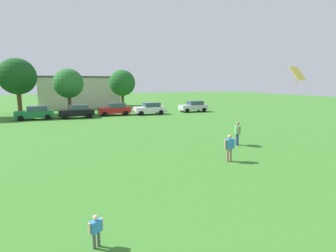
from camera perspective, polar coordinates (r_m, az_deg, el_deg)
The scene contains 14 objects.
ground_plane at distance 32.43m, azimuth -20.72°, elevation 0.69°, with size 160.00×160.00×0.00m, color #387528.
child_kite_flyer at distance 8.08m, azimuth -15.18°, elevation -20.40°, with size 0.42×0.29×0.96m.
adult_bystander at distance 15.77m, azimuth 13.02°, elevation -4.10°, with size 0.75×0.35×1.58m.
bystander_near_trees at distance 19.96m, azimuth 14.65°, elevation -1.12°, with size 0.53×0.75×1.72m.
kite at distance 18.47m, azimuth 26.00°, elevation 9.92°, with size 1.46×1.02×1.16m.
parked_car_green_0 at distance 36.56m, azimuth -26.54°, elevation 2.58°, with size 4.30×2.02×1.68m.
parked_car_black_1 at distance 36.10m, azimuth -18.89°, elevation 2.99°, with size 4.30×2.02×1.68m.
parked_car_red_2 at distance 37.84m, azimuth -11.30°, elevation 3.58°, with size 4.30×2.02×1.68m.
parked_car_white_3 at distance 38.11m, azimuth -3.92°, elevation 3.78°, with size 4.30×2.02×1.68m.
parked_car_silver_4 at distance 41.64m, azimuth 5.50°, elevation 4.23°, with size 4.30×2.02×1.68m.
tree_center at distance 43.25m, azimuth -29.57°, elevation 9.19°, with size 5.06×5.06×7.88m.
tree_right at distance 40.62m, azimuth -20.54°, elevation 8.53°, with size 4.16×4.16×6.48m.
tree_far_right at distance 44.35m, azimuth -9.78°, elevation 9.06°, with size 4.20×4.20×6.54m.
house_left at distance 51.57m, azimuth -18.43°, elevation 6.95°, with size 14.04×7.28×5.59m.
Camera 1 is at (-1.12, -2.09, 4.54)m, focal length 28.47 mm.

